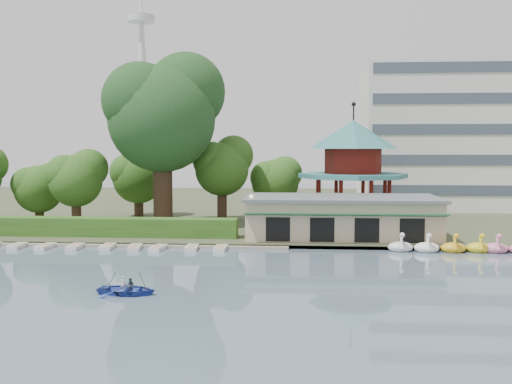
# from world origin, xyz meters

# --- Properties ---
(ground_plane) EXTENTS (220.00, 220.00, 0.00)m
(ground_plane) POSITION_xyz_m (0.00, 0.00, 0.00)
(ground_plane) COLOR slate
(ground_plane) RESTS_ON ground
(shore) EXTENTS (220.00, 70.00, 0.40)m
(shore) POSITION_xyz_m (0.00, 52.00, 0.20)
(shore) COLOR #424930
(shore) RESTS_ON ground
(embankment) EXTENTS (220.00, 0.60, 0.30)m
(embankment) POSITION_xyz_m (0.00, 17.30, 0.15)
(embankment) COLOR gray
(embankment) RESTS_ON ground
(dock) EXTENTS (34.00, 1.60, 0.24)m
(dock) POSITION_xyz_m (-12.00, 17.20, 0.12)
(dock) COLOR gray
(dock) RESTS_ON ground
(boathouse) EXTENTS (18.60, 9.39, 3.90)m
(boathouse) POSITION_xyz_m (10.00, 21.97, 2.37)
(boathouse) COLOR #CCB295
(boathouse) RESTS_ON shore
(pavilion) EXTENTS (12.40, 12.40, 13.50)m
(pavilion) POSITION_xyz_m (12.00, 32.00, 7.48)
(pavilion) COLOR #CCB295
(pavilion) RESTS_ON shore
(office_building) EXTENTS (38.00, 18.00, 20.00)m
(office_building) POSITION_xyz_m (32.67, 49.00, 9.73)
(office_building) COLOR silver
(office_building) RESTS_ON shore
(broadcast_tower) EXTENTS (8.00, 8.00, 96.00)m
(broadcast_tower) POSITION_xyz_m (-42.00, 140.00, 33.98)
(broadcast_tower) COLOR silver
(broadcast_tower) RESTS_ON ground
(hedge) EXTENTS (30.00, 2.00, 1.80)m
(hedge) POSITION_xyz_m (-15.00, 20.50, 1.30)
(hedge) COLOR #325E1D
(hedge) RESTS_ON shore
(lamp_post) EXTENTS (0.36, 0.36, 4.28)m
(lamp_post) POSITION_xyz_m (1.50, 19.00, 3.34)
(lamp_post) COLOR black
(lamp_post) RESTS_ON shore
(big_tree) EXTENTS (12.84, 11.96, 19.17)m
(big_tree) POSITION_xyz_m (-8.84, 28.19, 13.13)
(big_tree) COLOR #3A281C
(big_tree) RESTS_ON shore
(small_trees) EXTENTS (39.38, 16.17, 10.06)m
(small_trees) POSITION_xyz_m (-13.68, 31.59, 5.83)
(small_trees) COLOR #3A281C
(small_trees) RESTS_ON shore
(swan_boats) EXTENTS (17.36, 2.09, 1.92)m
(swan_boats) POSITION_xyz_m (22.04, 16.51, 0.40)
(swan_boats) COLOR white
(swan_boats) RESTS_ON ground
(moored_rowboats) EXTENTS (27.19, 2.75, 0.36)m
(moored_rowboats) POSITION_xyz_m (-14.05, 15.76, 0.18)
(moored_rowboats) COLOR silver
(moored_rowboats) RESTS_ON ground
(rowboat_with_passengers) EXTENTS (5.42, 4.12, 2.01)m
(rowboat_with_passengers) POSITION_xyz_m (-4.68, 0.49, 0.53)
(rowboat_with_passengers) COLOR #3049A6
(rowboat_with_passengers) RESTS_ON ground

